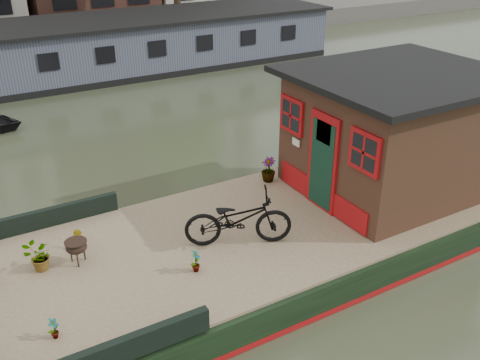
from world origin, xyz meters
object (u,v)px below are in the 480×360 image
bicycle (238,219)px  brazier_front (77,252)px  cabin (394,131)px  potted_plant_a (196,261)px

bicycle → brazier_front: bicycle is taller
cabin → potted_plant_a: (-4.76, -0.68, -1.03)m
bicycle → cabin: bearing=-61.2°
bicycle → potted_plant_a: 1.10m
cabin → potted_plant_a: cabin is taller
potted_plant_a → brazier_front: 1.95m
cabin → brazier_front: size_ratio=9.77×
potted_plant_a → cabin: bearing=8.1°
potted_plant_a → bicycle: bearing=20.7°
cabin → bicycle: cabin is taller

